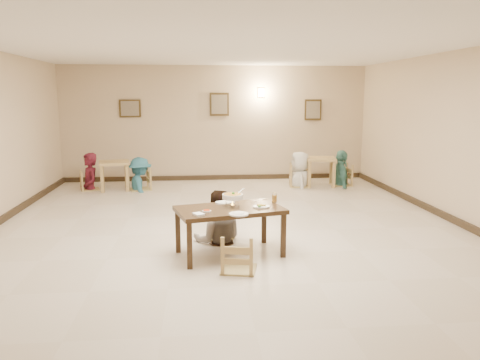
{
  "coord_description": "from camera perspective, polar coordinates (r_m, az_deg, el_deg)",
  "views": [
    {
      "loc": [
        -0.54,
        -7.4,
        2.2
      ],
      "look_at": [
        0.12,
        -0.51,
        0.96
      ],
      "focal_mm": 35.0,
      "sensor_mm": 36.0,
      "label": 1
    }
  ],
  "objects": [
    {
      "name": "wall_back",
      "position": [
        12.43,
        -2.99,
        6.89
      ],
      "size": [
        10.0,
        0.0,
        10.0
      ],
      "primitive_type": "plane",
      "rotation": [
        1.57,
        0.0,
        0.0
      ],
      "color": "#CAB090",
      "rests_on": "floor"
    },
    {
      "name": "bg_diner_b",
      "position": [
        11.32,
        -12.2,
        2.72
      ],
      "size": [
        0.9,
        1.15,
        1.57
      ],
      "primitive_type": "imported",
      "rotation": [
        0.0,
        0.0,
        1.93
      ],
      "color": "teal",
      "rests_on": "floor"
    },
    {
      "name": "main_diner",
      "position": [
        7.08,
        -2.73,
        -1.25
      ],
      "size": [
        0.81,
        0.64,
        1.61
      ],
      "primitive_type": "imported",
      "rotation": [
        0.0,
        0.0,
        3.1
      ],
      "color": "gray",
      "rests_on": "floor"
    },
    {
      "name": "chili_dish",
      "position": [
        6.29,
        -4.09,
        -3.78
      ],
      "size": [
        0.12,
        0.12,
        0.02
      ],
      "color": "white",
      "rests_on": "main_table"
    },
    {
      "name": "chair_near",
      "position": [
        5.97,
        -0.15,
        -6.82
      ],
      "size": [
        0.43,
        0.43,
        0.92
      ],
      "rotation": [
        0.0,
        0.0,
        2.93
      ],
      "color": "tan",
      "rests_on": "floor"
    },
    {
      "name": "bg_chair_rl",
      "position": [
        11.63,
        7.33,
        1.78
      ],
      "size": [
        0.5,
        0.5,
        1.06
      ],
      "rotation": [
        0.0,
        0.0,
        1.41
      ],
      "color": "tan",
      "rests_on": "floor"
    },
    {
      "name": "chair_far",
      "position": [
        7.28,
        -2.44,
        -3.88
      ],
      "size": [
        0.41,
        0.41,
        0.88
      ],
      "rotation": [
        0.0,
        0.0,
        -0.36
      ],
      "color": "tan",
      "rests_on": "floor"
    },
    {
      "name": "rice_plate_far",
      "position": [
        6.77,
        -1.85,
        -2.75
      ],
      "size": [
        0.28,
        0.28,
        0.06
      ],
      "color": "white",
      "rests_on": "main_table"
    },
    {
      "name": "bg_diner_a",
      "position": [
        11.62,
        -18.01,
        3.16
      ],
      "size": [
        0.67,
        0.77,
        1.78
      ],
      "primitive_type": "imported",
      "rotation": [
        0.0,
        0.0,
        5.18
      ],
      "color": "#4F1221",
      "rests_on": "floor"
    },
    {
      "name": "picture_a",
      "position": [
        12.47,
        -13.26,
        8.49
      ],
      "size": [
        0.55,
        0.04,
        0.45
      ],
      "color": "#392B14",
      "rests_on": "wall_back"
    },
    {
      "name": "bg_diner_d",
      "position": [
        11.9,
        12.33,
        3.58
      ],
      "size": [
        0.53,
        1.08,
        1.78
      ],
      "primitive_type": "imported",
      "rotation": [
        0.0,
        0.0,
        1.47
      ],
      "color": "teal",
      "rests_on": "floor"
    },
    {
      "name": "fried_plate",
      "position": [
        6.52,
        2.61,
        -3.21
      ],
      "size": [
        0.24,
        0.24,
        0.05
      ],
      "color": "white",
      "rests_on": "main_table"
    },
    {
      "name": "bg_table_right",
      "position": [
        11.78,
        9.82,
        2.05
      ],
      "size": [
        0.82,
        0.82,
        0.71
      ],
      "rotation": [
        0.0,
        0.0,
        -0.18
      ],
      "color": "tan",
      "rests_on": "floor"
    },
    {
      "name": "bg_table_left",
      "position": [
        11.49,
        -15.08,
        1.55
      ],
      "size": [
        0.81,
        0.81,
        0.69
      ],
      "rotation": [
        0.0,
        0.0,
        0.19
      ],
      "color": "tan",
      "rests_on": "floor"
    },
    {
      "name": "baseboard_right",
      "position": [
        8.92,
        25.19,
        -4.72
      ],
      "size": [
        0.06,
        10.0,
        0.12
      ],
      "primitive_type": "cube",
      "color": "#2F2316",
      "rests_on": "floor"
    },
    {
      "name": "ceiling",
      "position": [
        7.46,
        -1.34,
        16.29
      ],
      "size": [
        10.0,
        10.0,
        0.0
      ],
      "primitive_type": "plane",
      "color": "silver",
      "rests_on": "wall_back"
    },
    {
      "name": "bg_chair_ll",
      "position": [
        11.68,
        -17.89,
        0.98
      ],
      "size": [
        0.42,
        0.42,
        0.89
      ],
      "rotation": [
        0.0,
        0.0,
        1.89
      ],
      "color": "tan",
      "rests_on": "floor"
    },
    {
      "name": "baseboard_back",
      "position": [
        12.56,
        -2.92,
        0.31
      ],
      "size": [
        8.0,
        0.06,
        0.12
      ],
      "primitive_type": "cube",
      "color": "#2F2316",
      "rests_on": "floor"
    },
    {
      "name": "wall_right",
      "position": [
        8.71,
        26.07,
        4.5
      ],
      "size": [
        0.0,
        10.0,
        10.0
      ],
      "primitive_type": "plane",
      "rotation": [
        1.57,
        0.0,
        -1.57
      ],
      "color": "#CAB090",
      "rests_on": "floor"
    },
    {
      "name": "floor",
      "position": [
        7.73,
        -1.25,
        -6.39
      ],
      "size": [
        10.0,
        10.0,
        0.0
      ],
      "primitive_type": "plane",
      "color": "beige",
      "rests_on": "ground"
    },
    {
      "name": "wall_sconce",
      "position": [
        12.48,
        2.59,
        10.59
      ],
      "size": [
        0.16,
        0.05,
        0.22
      ],
      "primitive_type": "cube",
      "color": "#FFD88C",
      "rests_on": "wall_back"
    },
    {
      "name": "napkin_cutlery",
      "position": [
        6.11,
        -5.05,
        -4.18
      ],
      "size": [
        0.2,
        0.24,
        0.03
      ],
      "color": "white",
      "rests_on": "main_table"
    },
    {
      "name": "drink_glass",
      "position": [
        6.83,
        4.22,
        -2.2
      ],
      "size": [
        0.07,
        0.07,
        0.14
      ],
      "color": "white",
      "rests_on": "main_table"
    },
    {
      "name": "picture_c",
      "position": [
        12.75,
        8.89,
        8.44
      ],
      "size": [
        0.45,
        0.04,
        0.55
      ],
      "color": "#392B14",
      "rests_on": "wall_back"
    },
    {
      "name": "bg_chair_rr",
      "position": [
        11.95,
        12.26,
        1.74
      ],
      "size": [
        0.47,
        0.47,
        1.01
      ],
      "rotation": [
        0.0,
        0.0,
        -1.56
      ],
      "color": "tan",
      "rests_on": "floor"
    },
    {
      "name": "main_table",
      "position": [
        6.52,
        -1.26,
        -4.09
      ],
      "size": [
        1.6,
        1.15,
        0.68
      ],
      "rotation": [
        0.0,
        0.0,
        0.25
      ],
      "color": "#392513",
      "rests_on": "floor"
    },
    {
      "name": "picture_b",
      "position": [
        12.37,
        -2.53,
        9.2
      ],
      "size": [
        0.5,
        0.04,
        0.6
      ],
      "color": "#392B14",
      "rests_on": "wall_back"
    },
    {
      "name": "curry_warmer",
      "position": [
        6.51,
        -0.9,
        -2.03
      ],
      "size": [
        0.32,
        0.29,
        0.26
      ],
      "color": "silver",
      "rests_on": "main_table"
    },
    {
      "name": "rice_plate_near",
      "position": [
        6.12,
        -0.16,
        -4.15
      ],
      "size": [
        0.26,
        0.26,
        0.06
      ],
      "color": "white",
      "rests_on": "main_table"
    },
    {
      "name": "bg_chair_lr",
      "position": [
        11.36,
        -12.14,
        1.31
      ],
      "size": [
        0.47,
        0.47,
        1.01
      ],
      "rotation": [
        0.0,
        0.0,
        -1.29
      ],
      "color": "tan",
      "rests_on": "floor"
    },
    {
      "name": "bg_diner_c",
      "position": [
        11.59,
        7.37,
        3.43
      ],
      "size": [
        0.58,
        0.86,
        1.72
      ],
      "primitive_type": "imported",
      "rotation": [
        0.0,
        0.0,
        4.67
      ],
      "color": "silver",
      "rests_on": "floor"
    },
    {
      "name": "wall_front",
      "position": [
        2.55,
        6.98,
        -5.83
      ],
      "size": [
        10.0,
        0.0,
        10.0
      ],
      "primitive_type": "plane",
      "rotation": [
        -1.57,
        0.0,
        0.0
      ],
      "color": "#CAB090",
      "rests_on": "floor"
    }
  ]
}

